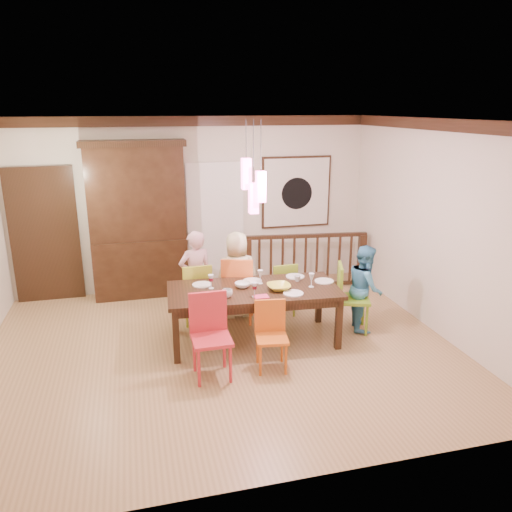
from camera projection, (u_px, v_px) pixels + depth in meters
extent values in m
plane|color=#9F7C4D|center=(223.00, 349.00, 6.53)|extent=(6.00, 6.00, 0.00)
plane|color=white|center=(218.00, 120.00, 5.69)|extent=(6.00, 6.00, 0.00)
plane|color=beige|center=(194.00, 205.00, 8.43)|extent=(6.00, 0.00, 6.00)
plane|color=beige|center=(437.00, 228.00, 6.81)|extent=(0.00, 5.00, 5.00)
cube|color=black|center=(45.00, 237.00, 7.94)|extent=(1.04, 0.07, 2.24)
cube|color=silver|center=(216.00, 227.00, 8.59)|extent=(0.97, 0.05, 2.22)
cube|color=black|center=(296.00, 192.00, 8.78)|extent=(1.25, 0.04, 1.25)
cube|color=silver|center=(297.00, 192.00, 8.76)|extent=(1.18, 0.02, 1.18)
cylinder|color=black|center=(297.00, 194.00, 8.75)|extent=(0.56, 0.01, 0.56)
cube|color=#FF4CA0|center=(246.00, 174.00, 6.16)|extent=(0.11, 0.11, 0.38)
cylinder|color=black|center=(246.00, 139.00, 6.04)|extent=(0.01, 0.01, 0.46)
cube|color=#FF4CA0|center=(261.00, 187.00, 6.15)|extent=(0.11, 0.11, 0.38)
cylinder|color=black|center=(261.00, 146.00, 6.00)|extent=(0.01, 0.01, 0.61)
cube|color=#FF4CA0|center=(254.00, 198.00, 6.22)|extent=(0.11, 0.11, 0.38)
cylinder|color=black|center=(253.00, 152.00, 6.05)|extent=(0.01, 0.01, 0.76)
cube|color=black|center=(254.00, 290.00, 6.57)|extent=(2.31, 1.17, 0.05)
cube|color=black|center=(172.00, 312.00, 6.83)|extent=(0.09, 0.09, 0.70)
cube|color=black|center=(315.00, 298.00, 7.32)|extent=(0.09, 0.09, 0.70)
cube|color=black|center=(179.00, 339.00, 6.03)|extent=(0.09, 0.09, 0.70)
cube|color=black|center=(339.00, 321.00, 6.52)|extent=(0.09, 0.09, 0.70)
cube|color=black|center=(246.00, 284.00, 7.01)|extent=(2.04, 0.17, 0.10)
cube|color=black|center=(262.00, 308.00, 6.17)|extent=(2.04, 0.17, 0.10)
cube|color=gold|center=(196.00, 293.00, 7.24)|extent=(0.43, 0.43, 0.04)
cube|color=gold|center=(195.00, 277.00, 7.17)|extent=(0.41, 0.05, 0.45)
cylinder|color=gold|center=(186.00, 313.00, 7.11)|extent=(0.04, 0.04, 0.43)
cylinder|color=gold|center=(210.00, 311.00, 7.19)|extent=(0.04, 0.04, 0.43)
cylinder|color=gold|center=(184.00, 305.00, 7.42)|extent=(0.04, 0.04, 0.43)
cylinder|color=gold|center=(206.00, 303.00, 7.50)|extent=(0.04, 0.04, 0.43)
cube|color=orange|center=(239.00, 289.00, 7.28)|extent=(0.57, 0.57, 0.04)
cube|color=orange|center=(238.00, 272.00, 7.20)|extent=(0.44, 0.18, 0.50)
cylinder|color=orange|center=(229.00, 311.00, 7.14)|extent=(0.04, 0.04, 0.47)
cylinder|color=orange|center=(254.00, 309.00, 7.23)|extent=(0.04, 0.04, 0.47)
cylinder|color=orange|center=(224.00, 302.00, 7.48)|extent=(0.04, 0.04, 0.47)
cylinder|color=orange|center=(248.00, 300.00, 7.57)|extent=(0.04, 0.04, 0.47)
cube|color=olive|center=(281.00, 289.00, 7.53)|extent=(0.39, 0.39, 0.04)
cube|color=olive|center=(281.00, 275.00, 7.46)|extent=(0.38, 0.05, 0.41)
cylinder|color=olive|center=(274.00, 306.00, 7.41)|extent=(0.03, 0.03, 0.40)
cylinder|color=olive|center=(294.00, 304.00, 7.48)|extent=(0.03, 0.03, 0.40)
cylinder|color=olive|center=(269.00, 299.00, 7.69)|extent=(0.03, 0.03, 0.40)
cylinder|color=olive|center=(288.00, 297.00, 7.76)|extent=(0.03, 0.03, 0.40)
cube|color=red|center=(212.00, 340.00, 5.73)|extent=(0.45, 0.45, 0.04)
cube|color=red|center=(211.00, 318.00, 5.65)|extent=(0.45, 0.05, 0.49)
cylinder|color=red|center=(199.00, 368.00, 5.59)|extent=(0.04, 0.04, 0.47)
cylinder|color=red|center=(230.00, 364.00, 5.68)|extent=(0.04, 0.04, 0.47)
cylinder|color=red|center=(195.00, 353.00, 5.93)|extent=(0.04, 0.04, 0.47)
cylinder|color=red|center=(224.00, 350.00, 6.01)|extent=(0.04, 0.04, 0.47)
cube|color=#CD5E18|center=(272.00, 338.00, 5.93)|extent=(0.42, 0.42, 0.04)
cube|color=#CD5E18|center=(272.00, 321.00, 5.87)|extent=(0.38, 0.09, 0.41)
cylinder|color=#CD5E18|center=(263.00, 361.00, 5.82)|extent=(0.03, 0.03, 0.39)
cylinder|color=#CD5E18|center=(287.00, 358.00, 5.89)|extent=(0.03, 0.03, 0.39)
cylinder|color=#CD5E18|center=(256.00, 350.00, 6.10)|extent=(0.03, 0.03, 0.39)
cylinder|color=#CD5E18|center=(280.00, 347.00, 6.17)|extent=(0.03, 0.03, 0.39)
cube|color=olive|center=(353.00, 299.00, 6.96)|extent=(0.55, 0.55, 0.04)
cube|color=olive|center=(354.00, 282.00, 6.89)|extent=(0.18, 0.43, 0.48)
cylinder|color=olive|center=(346.00, 321.00, 6.83)|extent=(0.04, 0.04, 0.46)
cylinder|color=olive|center=(369.00, 319.00, 6.91)|extent=(0.04, 0.04, 0.46)
cylinder|color=olive|center=(336.00, 311.00, 7.15)|extent=(0.04, 0.04, 0.46)
cylinder|color=olive|center=(358.00, 309.00, 7.24)|extent=(0.04, 0.04, 0.46)
cube|color=black|center=(141.00, 267.00, 8.28)|extent=(1.51, 0.44, 0.97)
cube|color=black|center=(136.00, 193.00, 7.94)|extent=(1.51, 0.40, 1.51)
cube|color=black|center=(136.00, 191.00, 8.12)|extent=(1.29, 0.02, 1.29)
cube|color=black|center=(133.00, 143.00, 7.72)|extent=(1.62, 0.44, 0.10)
cube|color=black|center=(249.00, 267.00, 8.40)|extent=(0.13, 0.13, 0.92)
cube|color=black|center=(359.00, 258.00, 8.87)|extent=(0.13, 0.13, 0.92)
cube|color=black|center=(306.00, 236.00, 8.50)|extent=(2.13, 0.33, 0.06)
cube|color=black|center=(305.00, 284.00, 8.75)|extent=(2.01, 0.29, 0.05)
imported|color=#F0B6C5|center=(196.00, 276.00, 7.23)|extent=(0.56, 0.43, 1.36)
imported|color=beige|center=(237.00, 275.00, 7.38)|extent=(0.64, 0.42, 1.31)
imported|color=#4493C0|center=(365.00, 287.00, 7.01)|extent=(0.61, 0.70, 1.22)
imported|color=gold|center=(279.00, 287.00, 6.51)|extent=(0.31, 0.31, 0.07)
imported|color=white|center=(243.00, 285.00, 6.60)|extent=(0.26, 0.26, 0.07)
imported|color=silver|center=(227.00, 293.00, 6.24)|extent=(0.16, 0.16, 0.10)
imported|color=silver|center=(297.00, 278.00, 6.82)|extent=(0.12, 0.12, 0.08)
cylinder|color=white|center=(202.00, 285.00, 6.68)|extent=(0.26, 0.26, 0.01)
cylinder|color=white|center=(252.00, 281.00, 6.82)|extent=(0.26, 0.26, 0.01)
cylinder|color=white|center=(295.00, 276.00, 7.00)|extent=(0.26, 0.26, 0.01)
cylinder|color=white|center=(207.00, 303.00, 6.07)|extent=(0.26, 0.26, 0.01)
cylinder|color=white|center=(293.00, 293.00, 6.37)|extent=(0.26, 0.26, 0.01)
cylinder|color=white|center=(324.00, 281.00, 6.82)|extent=(0.26, 0.26, 0.01)
cube|color=#D83359|center=(261.00, 297.00, 6.26)|extent=(0.18, 0.14, 0.01)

